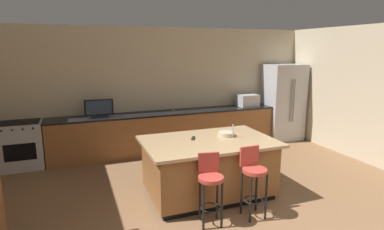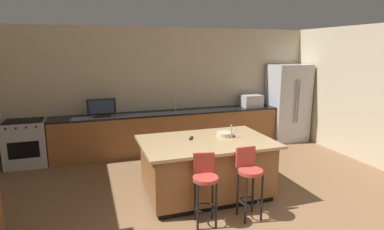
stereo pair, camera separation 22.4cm
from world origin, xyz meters
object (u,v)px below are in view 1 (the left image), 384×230
Objects in this scene: fruit_bowl at (226,134)px; bar_stool_right at (253,176)px; microwave at (248,100)px; kitchen_island at (208,167)px; cell_phone at (227,133)px; tv_remote at (193,138)px; range_oven at (22,145)px; bar_stool_left at (210,183)px; refrigerator at (283,102)px; tv_monitor at (99,109)px.

bar_stool_right is at bearing -93.72° from fruit_bowl.
fruit_bowl is at bearing -127.67° from microwave.
kitchen_island is 0.71m from cell_phone.
microwave is at bearing 71.56° from tv_remote.
range_oven is at bearing 135.24° from bar_stool_right.
kitchen_island is at bearing 78.73° from bar_stool_left.
bar_stool_right reaches higher than kitchen_island.
bar_stool_left is at bearing -69.57° from tv_remote.
kitchen_island is 12.11× the size of tv_remote.
microwave is at bearing 0.01° from range_oven.
kitchen_island is 13.72× the size of cell_phone.
cell_phone is (-1.64, -2.09, -0.14)m from microwave.
refrigerator is 4.23m from bar_stool_right.
tv_remote is at bearing -146.92° from refrigerator.
cell_phone is (-2.65, -2.03, -0.05)m from refrigerator.
bar_stool_left is 1.38m from cell_phone.
refrigerator reaches higher than bar_stool_right.
tv_monitor is at bearing 148.05° from tv_remote.
microwave is at bearing 52.33° from fruit_bowl.
microwave is 2.83m from fruit_bowl.
fruit_bowl is 1.61× the size of tv_remote.
kitchen_island is 2.82m from tv_monitor.
range_oven is 1.61× the size of tv_monitor.
bar_stool_left is at bearing 176.71° from bar_stool_right.
refrigerator is 12.93× the size of cell_phone.
tv_monitor is 2.13× the size of fruit_bowl.
bar_stool_right is at bearing -69.41° from kitchen_island.
kitchen_island is 0.87m from bar_stool_left.
bar_stool_right is 3.63× the size of fruit_bowl.
cell_phone is at bearing -31.36° from range_oven.
bar_stool_left reaches higher than kitchen_island.
kitchen_island is 0.90m from bar_stool_right.
bar_stool_left reaches higher than range_oven.
microwave is at bearing 48.44° from kitchen_island.
range_oven is at bearing 179.48° from refrigerator.
fruit_bowl is at bearing 19.59° from kitchen_island.
kitchen_island is 4.29× the size of microwave.
tv_monitor reaches higher than microwave.
bar_stool_right reaches higher than cell_phone.
kitchen_island is 2.14× the size of bar_stool_left.
tv_remote is (-0.58, 0.02, -0.02)m from fruit_bowl.
fruit_bowl reaches higher than tv_remote.
range_oven is 5.53× the size of tv_remote.
kitchen_island is 3.91m from refrigerator.
tv_remote is (2.76, -2.22, 0.46)m from range_oven.
kitchen_island is 3.53× the size of tv_monitor.
tv_monitor is at bearing -179.17° from microwave.
tv_monitor is 0.60× the size of bar_stool_left.
tv_remote is at bearing 117.03° from bar_stool_right.
range_oven is 0.95× the size of bar_stool_right.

